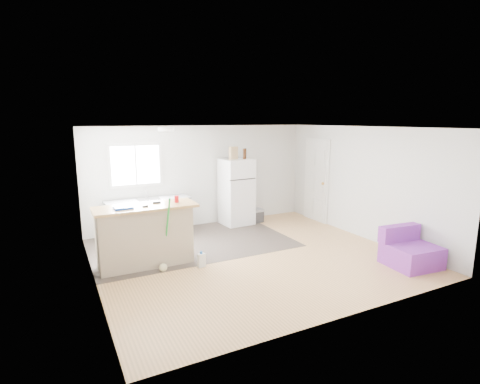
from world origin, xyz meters
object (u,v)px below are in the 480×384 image
Objects in this scene: kitchen_cabinets at (149,217)px; peninsula at (145,235)px; mop at (164,257)px; red_cup at (177,199)px; bottle_left at (244,154)px; cooler at (254,216)px; cleaner_jug at (201,260)px; blue_tray at (123,208)px; purple_seat at (409,252)px; refrigerator at (236,192)px; bottle_right at (245,153)px; cardboard_box at (233,153)px.

kitchen_cabinets is 1.80m from peninsula.
mop is 10.61× the size of red_cup.
mop is at bearing -59.29° from peninsula.
mop is 3.54m from bottle_left.
bottle_left reaches higher than cooler.
blue_tray reaches higher than cleaner_jug.
cooler is at bearing 27.35° from peninsula.
blue_tray is at bearing 160.60° from purple_seat.
bottle_right is (0.23, -0.01, 0.93)m from refrigerator.
peninsula is at bearing -149.79° from bottle_right.
cardboard_box is (-1.62, 3.76, 1.51)m from purple_seat.
red_cup is at bearing -89.20° from kitchen_cabinets.
peninsula is at bearing -108.48° from kitchen_cabinets.
cardboard_box reaches higher than peninsula.
mop is (0.22, -0.38, -0.31)m from peninsula.
blue_tray is 3.69m from bottle_right.
kitchen_cabinets is 2.18m from refrigerator.
red_cup is (0.37, 0.38, 0.90)m from mop.
cardboard_box reaches higher than refrigerator.
cleaner_jug is 1.17m from red_cup.
blue_tray is at bearing -117.89° from kitchen_cabinets.
bottle_right is at bearing -5.93° from refrigerator.
red_cup is (-3.55, 2.14, 0.89)m from purple_seat.
bottle_right is (2.02, 2.20, 1.61)m from cleaner_jug.
mop reaches higher than cleaner_jug.
bottle_right is (2.26, 1.65, 0.60)m from red_cup.
mop is 4.25× the size of cardboard_box.
blue_tray is (-0.95, -0.07, -0.04)m from red_cup.
peninsula is 5.83× the size of cardboard_box.
refrigerator is 5.36× the size of cardboard_box.
cleaner_jug is 0.64m from mop.
refrigerator is at bearing 168.38° from cooler.
cooler is at bearing 25.59° from blue_tray.
mop is at bearing -142.23° from bottle_right.
bottle_right is (0.33, 0.03, -0.02)m from cardboard_box.
cleaner_jug is 2.40× the size of red_cup.
bottle_right is (3.20, 1.72, 0.64)m from blue_tray.
red_cup is (0.11, -1.73, 0.72)m from kitchen_cabinets.
bottle_left is at bearing 25.21° from mop.
bottle_right is at bearing 53.81° from bottle_left.
red_cup is at bearing -139.94° from cardboard_box.
red_cup reaches higher than kitchen_cabinets.
refrigerator is at bearing -4.75° from kitchen_cabinets.
cardboard_box is (-0.55, 0.05, 1.59)m from cooler.
kitchen_cabinets is at bearing 65.12° from blue_tray.
refrigerator is 2.64m from red_cup.
mop is at bearing -29.06° from blue_tray.
purple_seat is 5.02m from blue_tray.
purple_seat is at bearing -31.05° from red_cup.
cleaner_jug is 3.39m from bottle_right.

